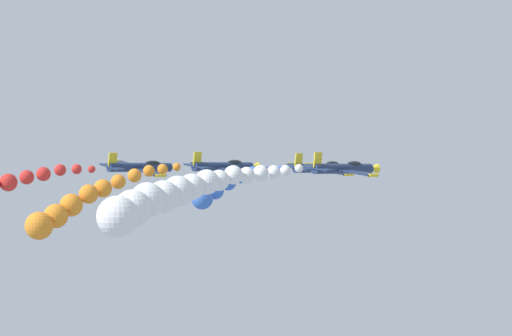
# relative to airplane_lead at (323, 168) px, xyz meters

# --- Properties ---
(airplane_lead) EXTENTS (9.52, 10.35, 2.68)m
(airplane_lead) POSITION_rel_airplane_lead_xyz_m (0.00, 0.00, 0.00)
(airplane_lead) COLOR navy
(smoke_trail_lead) EXTENTS (3.92, 14.88, 4.48)m
(smoke_trail_lead) POSITION_rel_airplane_lead_xyz_m (1.55, -17.15, -2.00)
(smoke_trail_lead) COLOR blue
(airplane_left_inner) EXTENTS (9.52, 10.35, 2.67)m
(airplane_left_inner) POSITION_rel_airplane_lead_xyz_m (-8.57, -8.17, 0.17)
(airplane_left_inner) COLOR navy
(smoke_trail_left_inner) EXTENTS (3.30, 20.33, 7.77)m
(smoke_trail_left_inner) POSITION_rel_airplane_lead_xyz_m (-7.86, -29.31, -3.81)
(smoke_trail_left_inner) COLOR orange
(airplane_right_inner) EXTENTS (9.53, 10.35, 2.63)m
(airplane_right_inner) POSITION_rel_airplane_lead_xyz_m (8.80, -6.17, -0.02)
(airplane_right_inner) COLOR navy
(smoke_trail_right_inner) EXTENTS (5.19, 26.53, 6.07)m
(smoke_trail_right_inner) POSITION_rel_airplane_lead_xyz_m (10.61, -31.71, -2.49)
(smoke_trail_right_inner) COLOR white
(airplane_left_outer) EXTENTS (9.46, 10.35, 2.91)m
(airplane_left_outer) POSITION_rel_airplane_lead_xyz_m (-15.77, -15.16, 0.09)
(airplane_left_outer) COLOR navy
(smoke_trail_left_outer) EXTENTS (4.67, 15.02, 4.10)m
(smoke_trail_left_outer) POSITION_rel_airplane_lead_xyz_m (-17.68, -32.05, -1.62)
(smoke_trail_left_outer) COLOR red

